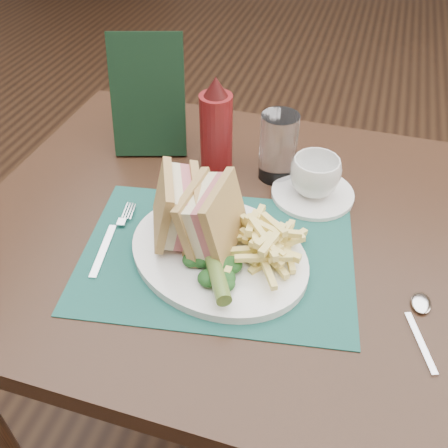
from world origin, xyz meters
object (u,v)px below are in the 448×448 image
at_px(table_main, 230,347).
at_px(check_presenter, 148,96).
at_px(placemat, 217,255).
at_px(coffee_cup, 315,176).
at_px(sandwich_half_b, 199,214).
at_px(saucer, 312,194).
at_px(ketchup_bottle, 216,124).
at_px(drinking_glass, 278,147).
at_px(sandwich_half_a, 163,207).
at_px(plate, 218,254).

height_order(table_main, check_presenter, check_presenter).
relative_size(table_main, check_presenter, 3.84).
relative_size(placemat, coffee_cup, 4.85).
distance_m(sandwich_half_b, saucer, 0.25).
relative_size(saucer, ketchup_bottle, 0.81).
relative_size(coffee_cup, drinking_glass, 0.68).
bearing_deg(sandwich_half_b, check_presenter, 130.07).
height_order(saucer, check_presenter, check_presenter).
relative_size(placemat, check_presenter, 1.84).
bearing_deg(table_main, check_presenter, 141.04).
distance_m(placemat, coffee_cup, 0.24).
height_order(coffee_cup, check_presenter, check_presenter).
xyz_separation_m(drinking_glass, check_presenter, (-0.27, 0.03, 0.05)).
distance_m(coffee_cup, ketchup_bottle, 0.21).
xyz_separation_m(placemat, coffee_cup, (0.12, 0.20, 0.04)).
height_order(sandwich_half_a, check_presenter, check_presenter).
bearing_deg(check_presenter, coffee_cup, -28.67).
xyz_separation_m(placemat, plate, (0.00, -0.00, 0.01)).
height_order(plate, sandwich_half_a, sandwich_half_a).
bearing_deg(ketchup_bottle, saucer, -12.31).
bearing_deg(saucer, plate, -120.07).
bearing_deg(sandwich_half_b, saucer, 55.35).
relative_size(table_main, ketchup_bottle, 4.84).
distance_m(coffee_cup, drinking_glass, 0.09).
bearing_deg(placemat, drinking_glass, 79.91).
relative_size(plate, saucer, 2.00).
bearing_deg(ketchup_bottle, check_presenter, 169.60).
height_order(placemat, ketchup_bottle, ketchup_bottle).
bearing_deg(coffee_cup, sandwich_half_a, -137.63).
relative_size(drinking_glass, check_presenter, 0.55).
height_order(saucer, coffee_cup, coffee_cup).
bearing_deg(sandwich_half_b, placemat, -7.84).
bearing_deg(plate, sandwich_half_a, -164.15).
height_order(table_main, placemat, placemat).
bearing_deg(plate, ketchup_bottle, 130.53).
bearing_deg(drinking_glass, plate, -99.11).
bearing_deg(ketchup_bottle, sandwich_half_a, -92.98).
bearing_deg(placemat, sandwich_half_a, 176.17).
xyz_separation_m(plate, check_presenter, (-0.23, 0.27, 0.10)).
bearing_deg(sandwich_half_a, saucer, 18.24).
height_order(placemat, plate, plate).
bearing_deg(drinking_glass, sandwich_half_a, -119.44).
distance_m(saucer, coffee_cup, 0.04).
xyz_separation_m(table_main, saucer, (0.12, 0.11, 0.38)).
relative_size(sandwich_half_a, ketchup_bottle, 0.61).
height_order(sandwich_half_a, coffee_cup, sandwich_half_a).
distance_m(drinking_glass, ketchup_bottle, 0.12).
bearing_deg(drinking_glass, placemat, -100.09).
height_order(table_main, sandwich_half_b, sandwich_half_b).
height_order(table_main, plate, plate).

